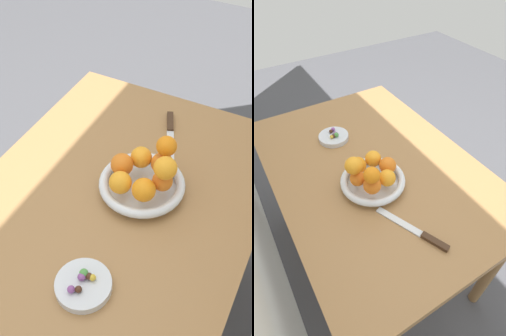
% 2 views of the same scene
% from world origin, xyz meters
% --- Properties ---
extents(ground_plane, '(6.00, 6.00, 0.00)m').
position_xyz_m(ground_plane, '(0.00, 0.00, 0.00)').
color(ground_plane, '#4C4C51').
extents(dining_table, '(1.10, 0.76, 0.74)m').
position_xyz_m(dining_table, '(0.00, 0.00, 0.65)').
color(dining_table, '#9E7042').
rests_on(dining_table, ground_plane).
extents(fruit_bowl, '(0.24, 0.24, 0.04)m').
position_xyz_m(fruit_bowl, '(-0.10, 0.05, 0.76)').
color(fruit_bowl, silver).
rests_on(fruit_bowl, dining_table).
extents(candy_dish, '(0.13, 0.13, 0.02)m').
position_xyz_m(candy_dish, '(0.23, 0.06, 0.75)').
color(candy_dish, silver).
rests_on(candy_dish, dining_table).
extents(orange_0, '(0.06, 0.06, 0.06)m').
position_xyz_m(orange_0, '(-0.15, 0.02, 0.81)').
color(orange_0, orange).
rests_on(orange_0, fruit_bowl).
extents(orange_1, '(0.06, 0.06, 0.06)m').
position_xyz_m(orange_1, '(-0.10, -0.01, 0.81)').
color(orange_1, orange).
rests_on(orange_1, fruit_bowl).
extents(orange_2, '(0.06, 0.06, 0.06)m').
position_xyz_m(orange_2, '(-0.04, 0.02, 0.81)').
color(orange_2, orange).
rests_on(orange_2, fruit_bowl).
extents(orange_3, '(0.06, 0.06, 0.06)m').
position_xyz_m(orange_3, '(-0.05, 0.08, 0.81)').
color(orange_3, orange).
rests_on(orange_3, fruit_bowl).
extents(orange_4, '(0.06, 0.06, 0.06)m').
position_xyz_m(orange_4, '(-0.10, 0.11, 0.81)').
color(orange_4, orange).
rests_on(orange_4, fruit_bowl).
extents(orange_5, '(0.06, 0.06, 0.06)m').
position_xyz_m(orange_5, '(-0.16, 0.09, 0.81)').
color(orange_5, orange).
rests_on(orange_5, fruit_bowl).
extents(orange_6, '(0.06, 0.06, 0.06)m').
position_xyz_m(orange_6, '(-0.09, 0.12, 0.87)').
color(orange_6, orange).
rests_on(orange_6, orange_4).
extents(orange_7, '(0.06, 0.06, 0.06)m').
position_xyz_m(orange_7, '(-0.17, 0.09, 0.87)').
color(orange_7, orange).
rests_on(orange_7, orange_5).
extents(candy_ball_0, '(0.02, 0.02, 0.02)m').
position_xyz_m(candy_ball_0, '(0.21, 0.08, 0.77)').
color(candy_ball_0, gold).
rests_on(candy_ball_0, candy_dish).
extents(candy_ball_1, '(0.02, 0.02, 0.02)m').
position_xyz_m(candy_ball_1, '(0.21, 0.06, 0.77)').
color(candy_ball_1, '#4C9947').
rests_on(candy_ball_1, candy_dish).
extents(candy_ball_2, '(0.02, 0.02, 0.02)m').
position_xyz_m(candy_ball_2, '(0.26, 0.05, 0.77)').
color(candy_ball_2, '#8C4C99').
rests_on(candy_ball_2, candy_dish).
extents(candy_ball_3, '(0.02, 0.02, 0.02)m').
position_xyz_m(candy_ball_3, '(0.22, 0.06, 0.77)').
color(candy_ball_3, '#8C4C99').
rests_on(candy_ball_3, candy_dish).
extents(candy_ball_4, '(0.02, 0.02, 0.02)m').
position_xyz_m(candy_ball_4, '(0.25, 0.07, 0.77)').
color(candy_ball_4, '#472819').
rests_on(candy_ball_4, candy_dish).
extents(candy_ball_5, '(0.02, 0.02, 0.02)m').
position_xyz_m(candy_ball_5, '(0.21, 0.07, 0.77)').
color(candy_ball_5, '#472819').
rests_on(candy_ball_5, candy_dish).
extents(knife, '(0.25, 0.12, 0.01)m').
position_xyz_m(knife, '(-0.35, 0.03, 0.75)').
color(knife, '#3F2819').
rests_on(knife, dining_table).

